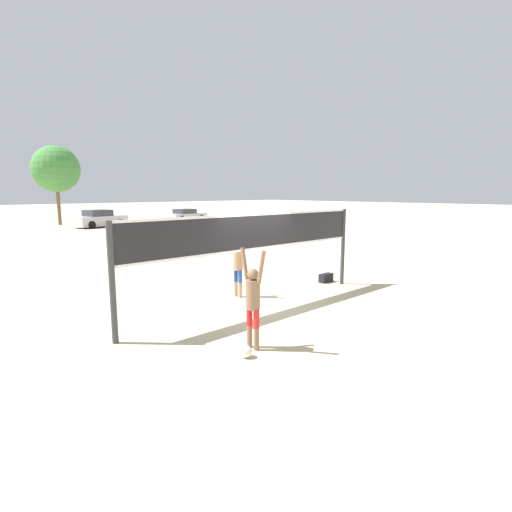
{
  "coord_description": "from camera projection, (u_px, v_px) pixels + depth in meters",
  "views": [
    {
      "loc": [
        -7.04,
        -7.64,
        3.05
      ],
      "look_at": [
        0.0,
        0.0,
        1.37
      ],
      "focal_mm": 28.0,
      "sensor_mm": 36.0,
      "label": 1
    }
  ],
  "objects": [
    {
      "name": "volleyball_net",
      "position": [
        256.0,
        241.0,
        10.46
      ],
      "size": [
        7.92,
        0.13,
        2.5
      ],
      "color": "#38383D",
      "rests_on": "ground_plane"
    },
    {
      "name": "player_spiker",
      "position": [
        253.0,
        297.0,
        7.68
      ],
      "size": [
        0.28,
        0.68,
        1.99
      ],
      "rotation": [
        0.0,
        0.0,
        1.57
      ],
      "color": "#8C664C",
      "rests_on": "ground_plane"
    },
    {
      "name": "volleyball",
      "position": [
        246.0,
        352.0,
        7.41
      ],
      "size": [
        0.23,
        0.23,
        0.23
      ],
      "color": "white",
      "rests_on": "ground_plane"
    },
    {
      "name": "player_blocker",
      "position": [
        238.0,
        262.0,
        11.55
      ],
      "size": [
        0.28,
        0.68,
        1.98
      ],
      "rotation": [
        0.0,
        0.0,
        -1.57
      ],
      "color": "tan",
      "rests_on": "ground_plane"
    },
    {
      "name": "ground_plane",
      "position": [
        256.0,
        306.0,
        10.74
      ],
      "size": [
        200.0,
        200.0,
        0.0
      ],
      "primitive_type": "plane",
      "color": "beige"
    },
    {
      "name": "tree_left_cluster",
      "position": [
        56.0,
        169.0,
        36.32
      ],
      "size": [
        4.19,
        4.19,
        7.21
      ],
      "color": "brown",
      "rests_on": "ground_plane"
    },
    {
      "name": "parked_car_near",
      "position": [
        100.0,
        219.0,
        34.67
      ],
      "size": [
        4.69,
        2.65,
        1.5
      ],
      "rotation": [
        0.0,
        0.0,
        0.19
      ],
      "color": "#B7B7BC",
      "rests_on": "ground_plane"
    },
    {
      "name": "parked_car_far",
      "position": [
        186.0,
        216.0,
        41.67
      ],
      "size": [
        4.55,
        2.36,
        1.29
      ],
      "rotation": [
        0.0,
        0.0,
        0.15
      ],
      "color": "#B7B7BC",
      "rests_on": "ground_plane"
    },
    {
      "name": "gear_bag",
      "position": [
        326.0,
        278.0,
        13.59
      ],
      "size": [
        0.52,
        0.24,
        0.29
      ],
      "color": "black",
      "rests_on": "ground_plane"
    }
  ]
}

